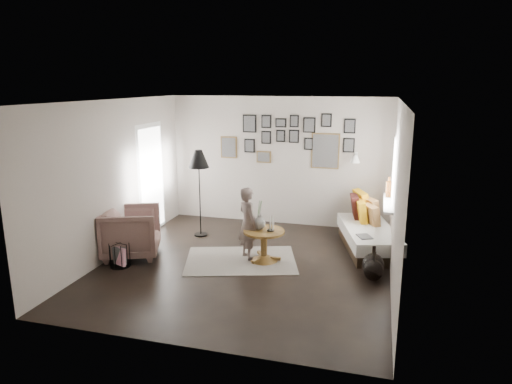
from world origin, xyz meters
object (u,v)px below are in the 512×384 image
(armchair, at_px, (131,232))
(demijohn_large, at_px, (373,265))
(vase, at_px, (260,221))
(floor_lamp, at_px, (199,162))
(pedestal_table, at_px, (264,247))
(child, at_px, (248,223))
(magazine_basket, at_px, (120,255))
(demijohn_small, at_px, (373,270))
(daybed, at_px, (368,233))

(armchair, xyz_separation_m, demijohn_large, (3.95, 0.16, -0.23))
(vase, height_order, armchair, vase)
(vase, bearing_deg, floor_lamp, 146.85)
(pedestal_table, distance_m, vase, 0.44)
(pedestal_table, height_order, vase, vase)
(pedestal_table, relative_size, demijohn_large, 1.37)
(child, bearing_deg, pedestal_table, -144.57)
(pedestal_table, relative_size, floor_lamp, 0.41)
(floor_lamp, relative_size, child, 1.36)
(floor_lamp, bearing_deg, magazine_basket, -110.75)
(pedestal_table, distance_m, demijohn_small, 1.78)
(daybed, xyz_separation_m, demijohn_small, (0.12, -1.40, -0.11))
(vase, distance_m, floor_lamp, 1.84)
(pedestal_table, height_order, daybed, daybed)
(pedestal_table, xyz_separation_m, child, (-0.29, 0.05, 0.36))
(armchair, height_order, floor_lamp, floor_lamp)
(demijohn_large, bearing_deg, demijohn_small, -85.39)
(floor_lamp, height_order, demijohn_large, floor_lamp)
(armchair, relative_size, demijohn_large, 1.86)
(vase, xyz_separation_m, child, (-0.21, 0.03, -0.07))
(floor_lamp, distance_m, demijohn_large, 3.64)
(magazine_basket, xyz_separation_m, child, (1.87, 0.87, 0.42))
(demijohn_small, bearing_deg, magazine_basket, -172.61)
(armchair, xyz_separation_m, child, (1.92, 0.40, 0.19))
(demijohn_large, bearing_deg, child, 173.12)
(armchair, distance_m, floor_lamp, 1.79)
(armchair, bearing_deg, demijohn_large, -109.28)
(daybed, distance_m, armchair, 4.10)
(demijohn_large, bearing_deg, armchair, -177.74)
(vase, xyz_separation_m, daybed, (1.71, 1.07, -0.40))
(pedestal_table, height_order, child, child)
(floor_lamp, relative_size, magazine_basket, 4.26)
(floor_lamp, relative_size, demijohn_small, 3.68)
(pedestal_table, bearing_deg, magazine_basket, -159.20)
(daybed, distance_m, magazine_basket, 4.24)
(magazine_basket, xyz_separation_m, demijohn_large, (3.90, 0.63, -0.00))
(floor_lamp, bearing_deg, child, -36.50)
(magazine_basket, bearing_deg, child, 24.98)
(demijohn_small, distance_m, child, 2.12)
(floor_lamp, height_order, demijohn_small, floor_lamp)
(child, bearing_deg, demijohn_large, -141.30)
(vase, bearing_deg, demijohn_small, -10.32)
(pedestal_table, bearing_deg, demijohn_large, -6.34)
(pedestal_table, relative_size, magazine_basket, 1.74)
(pedestal_table, relative_size, daybed, 0.35)
(daybed, distance_m, child, 2.21)
(vase, height_order, demijohn_large, vase)
(vase, distance_m, demijohn_small, 1.93)
(vase, height_order, floor_lamp, floor_lamp)
(demijohn_large, xyz_separation_m, child, (-2.03, 0.24, 0.42))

